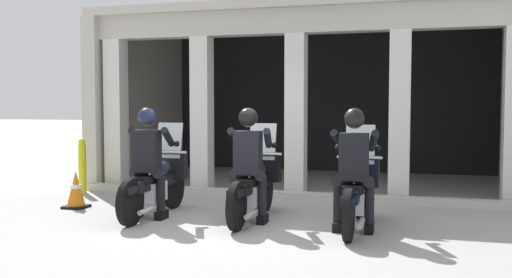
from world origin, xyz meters
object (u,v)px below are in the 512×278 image
police_officer_left (148,153)px  police_officer_center (249,155)px  motorcycle_center (255,184)px  traffic_cone_flank (76,190)px  police_officer_right (354,159)px  motorcycle_left (157,181)px  motorcycle_right (356,190)px  bollard_kerbside (82,166)px

police_officer_left → police_officer_center: 1.46m
motorcycle_center → traffic_cone_flank: size_ratio=3.46×
police_officer_center → police_officer_right: same height
traffic_cone_flank → motorcycle_left: bearing=-5.9°
police_officer_left → motorcycle_left: bearing=87.1°
police_officer_left → police_officer_center: same height
motorcycle_right → motorcycle_left: bearing=173.9°
police_officer_center → police_officer_right: bearing=-13.9°
police_officer_center → police_officer_right: size_ratio=1.00×
police_officer_center → motorcycle_right: bearing=-2.8°
police_officer_left → police_officer_center: (1.46, 0.12, 0.00)m
traffic_cone_flank → bollard_kerbside: bollard_kerbside is taller
police_officer_right → motorcycle_right: bearing=84.9°
motorcycle_left → traffic_cone_flank: size_ratio=3.46×
motorcycle_center → motorcycle_right: (1.46, -0.19, 0.00)m
motorcycle_center → traffic_cone_flank: motorcycle_center is taller
motorcycle_left → motorcycle_right: 2.91m
motorcycle_right → bollard_kerbside: motorcycle_right is taller
motorcycle_left → police_officer_center: bearing=-9.0°
police_officer_left → traffic_cone_flank: police_officer_left is taller
police_officer_right → motorcycle_left: bearing=168.3°
motorcycle_center → police_officer_right: 1.59m
police_officer_left → bollard_kerbside: bearing=138.7°
motorcycle_center → police_officer_center: (-0.00, -0.28, 0.44)m
motorcycle_left → police_officer_center: police_officer_center is taller
motorcycle_left → police_officer_center: size_ratio=1.29×
police_officer_left → traffic_cone_flank: (-1.48, 0.44, -0.65)m
police_officer_center → traffic_cone_flank: size_ratio=2.69×
police_officer_center → traffic_cone_flank: police_officer_center is taller
motorcycle_left → police_officer_left: police_officer_left is taller
motorcycle_left → police_officer_left: size_ratio=1.29×
police_officer_left → police_officer_center: bearing=2.2°
motorcycle_left → motorcycle_center: size_ratio=1.00×
motorcycle_right → police_officer_left: bearing=179.4°
bollard_kerbside → motorcycle_center: bearing=-20.6°
police_officer_left → police_officer_center: size_ratio=1.00×
police_officer_right → police_officer_left: bearing=173.9°
police_officer_right → police_officer_center: bearing=167.8°
motorcycle_center → traffic_cone_flank: bearing=172.9°
motorcycle_right → police_officer_right: size_ratio=1.29×
traffic_cone_flank → police_officer_right: bearing=-6.5°
motorcycle_left → bollard_kerbside: motorcycle_left is taller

